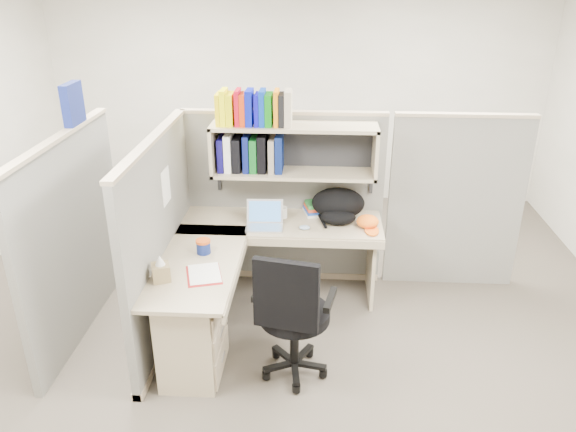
# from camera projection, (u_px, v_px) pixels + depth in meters

# --- Properties ---
(ground) EXTENTS (6.00, 6.00, 0.00)m
(ground) POSITION_uv_depth(u_px,v_px,m) (277.00, 330.00, 4.66)
(ground) COLOR #342E28
(ground) RESTS_ON ground
(room_shell) EXTENTS (6.00, 6.00, 6.00)m
(room_shell) POSITION_uv_depth(u_px,v_px,m) (275.00, 142.00, 4.00)
(room_shell) COLOR #B1ADA0
(room_shell) RESTS_ON ground
(cubicle) EXTENTS (3.79, 1.84, 1.95)m
(cubicle) POSITION_uv_depth(u_px,v_px,m) (237.00, 207.00, 4.72)
(cubicle) COLOR #5B5C57
(cubicle) RESTS_ON ground
(desk) EXTENTS (1.74, 1.75, 0.73)m
(desk) POSITION_uv_depth(u_px,v_px,m) (220.00, 302.00, 4.24)
(desk) COLOR gray
(desk) RESTS_ON ground
(laptop) EXTENTS (0.32, 0.32, 0.22)m
(laptop) POSITION_uv_depth(u_px,v_px,m) (264.00, 216.00, 4.71)
(laptop) COLOR silver
(laptop) RESTS_ON desk
(backpack) EXTENTS (0.48, 0.39, 0.27)m
(backpack) POSITION_uv_depth(u_px,v_px,m) (338.00, 206.00, 4.85)
(backpack) COLOR black
(backpack) RESTS_ON desk
(orange_cap) EXTENTS (0.25, 0.27, 0.10)m
(orange_cap) POSITION_uv_depth(u_px,v_px,m) (368.00, 221.00, 4.76)
(orange_cap) COLOR orange
(orange_cap) RESTS_ON desk
(snack_canister) EXTENTS (0.11, 0.11, 0.11)m
(snack_canister) POSITION_uv_depth(u_px,v_px,m) (203.00, 246.00, 4.32)
(snack_canister) COLOR navy
(snack_canister) RESTS_ON desk
(tissue_box) EXTENTS (0.16, 0.16, 0.19)m
(tissue_box) POSITION_uv_depth(u_px,v_px,m) (161.00, 268.00, 3.93)
(tissue_box) COLOR #937E53
(tissue_box) RESTS_ON desk
(mouse) EXTENTS (0.10, 0.07, 0.04)m
(mouse) POSITION_uv_depth(u_px,v_px,m) (305.00, 227.00, 4.73)
(mouse) COLOR #88A1C1
(mouse) RESTS_ON desk
(paper_cup) EXTENTS (0.08, 0.08, 0.10)m
(paper_cup) POSITION_uv_depth(u_px,v_px,m) (283.00, 212.00, 4.95)
(paper_cup) COLOR white
(paper_cup) RESTS_ON desk
(book_stack) EXTENTS (0.20, 0.24, 0.10)m
(book_stack) POSITION_uv_depth(u_px,v_px,m) (313.00, 208.00, 5.02)
(book_stack) COLOR gray
(book_stack) RESTS_ON desk
(loose_paper) EXTENTS (0.30, 0.35, 0.00)m
(loose_paper) POSITION_uv_depth(u_px,v_px,m) (204.00, 273.00, 4.05)
(loose_paper) COLOR white
(loose_paper) RESTS_ON desk
(task_chair) EXTENTS (0.59, 0.55, 1.06)m
(task_chair) POSITION_uv_depth(u_px,v_px,m) (293.00, 334.00, 3.98)
(task_chair) COLOR black
(task_chair) RESTS_ON ground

